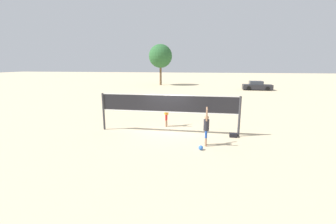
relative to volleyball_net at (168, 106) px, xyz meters
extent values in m
plane|color=#C6B28C|center=(0.00, 0.00, -1.60)|extent=(200.00, 200.00, 0.00)
cylinder|color=#38383D|center=(-4.08, 0.00, -0.45)|extent=(0.13, 0.13, 2.31)
cylinder|color=#38383D|center=(4.08, 0.00, -0.45)|extent=(0.13, 0.13, 2.31)
cube|color=black|center=(0.00, 0.00, 0.18)|extent=(8.02, 0.02, 1.06)
cube|color=white|center=(0.00, 0.00, 0.68)|extent=(8.02, 0.03, 0.06)
cube|color=white|center=(0.00, 0.00, -0.32)|extent=(8.02, 0.03, 0.06)
cylinder|color=tan|center=(2.26, -1.93, -1.39)|extent=(0.11, 0.11, 0.44)
cylinder|color=#1E47A5|center=(2.26, -1.93, -0.99)|extent=(0.12, 0.12, 0.36)
cylinder|color=tan|center=(2.26, -1.73, -1.39)|extent=(0.11, 0.11, 0.44)
cylinder|color=#1E47A5|center=(2.26, -1.73, -0.99)|extent=(0.12, 0.12, 0.36)
cylinder|color=#26262D|center=(2.26, -1.83, -0.53)|extent=(0.28, 0.28, 0.56)
sphere|color=tan|center=(2.26, -1.83, -0.14)|extent=(0.22, 0.22, 0.22)
cylinder|color=tan|center=(2.26, -2.06, 0.03)|extent=(0.08, 0.21, 0.63)
cylinder|color=tan|center=(2.26, -1.59, 0.03)|extent=(0.08, 0.21, 0.63)
cylinder|color=tan|center=(-0.34, 1.44, -1.38)|extent=(0.11, 0.11, 0.45)
cylinder|color=red|center=(-0.34, 1.44, -0.97)|extent=(0.12, 0.12, 0.37)
cylinder|color=tan|center=(-0.34, 1.24, -1.38)|extent=(0.11, 0.11, 0.45)
cylinder|color=red|center=(-0.34, 1.24, -0.97)|extent=(0.12, 0.12, 0.37)
cylinder|color=orange|center=(-0.34, 1.34, -0.50)|extent=(0.28, 0.28, 0.58)
sphere|color=tan|center=(-0.34, 1.34, -0.10)|extent=(0.22, 0.22, 0.22)
cylinder|color=tan|center=(-0.34, 1.57, 0.07)|extent=(0.08, 0.21, 0.65)
cylinder|color=tan|center=(-0.34, 1.10, 0.07)|extent=(0.08, 0.21, 0.65)
sphere|color=blue|center=(2.03, -2.49, -1.49)|extent=(0.22, 0.22, 0.22)
cube|color=black|center=(3.77, -0.20, -1.49)|extent=(0.40, 0.30, 0.22)
cube|color=#232328|center=(10.14, 25.01, -1.10)|extent=(4.51, 1.90, 0.75)
cube|color=#2D333D|center=(9.92, 25.01, -0.45)|extent=(2.05, 1.70, 0.55)
cylinder|color=black|center=(11.55, 25.83, -1.28)|extent=(0.64, 0.23, 0.64)
cylinder|color=black|center=(11.51, 24.12, -1.28)|extent=(0.64, 0.23, 0.64)
cylinder|color=black|center=(8.78, 25.89, -1.28)|extent=(0.64, 0.23, 0.64)
cylinder|color=black|center=(8.74, 24.18, -1.28)|extent=(0.64, 0.23, 0.64)
cylinder|color=brown|center=(-6.84, 31.05, 0.58)|extent=(0.40, 0.40, 4.36)
sphere|color=#285B2D|center=(-6.84, 31.05, 4.00)|extent=(4.51, 4.51, 4.51)
camera|label=1|loc=(2.21, -12.77, 2.43)|focal=24.00mm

